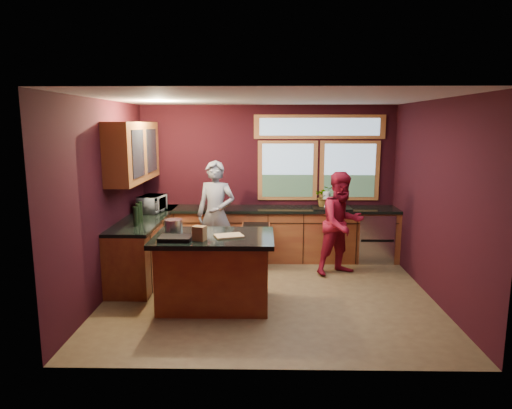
{
  "coord_description": "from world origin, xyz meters",
  "views": [
    {
      "loc": [
        -0.07,
        -6.11,
        2.38
      ],
      "look_at": [
        -0.18,
        0.4,
        1.22
      ],
      "focal_mm": 32.0,
      "sensor_mm": 36.0,
      "label": 1
    }
  ],
  "objects_px": {
    "island": "(214,270)",
    "person_red": "(342,224)",
    "person_grey": "(216,215)",
    "stock_pot": "(174,226)",
    "cutting_board": "(229,236)"
  },
  "relations": [
    {
      "from": "person_grey",
      "to": "person_red",
      "type": "bearing_deg",
      "value": 4.6
    },
    {
      "from": "person_grey",
      "to": "cutting_board",
      "type": "height_order",
      "value": "person_grey"
    },
    {
      "from": "cutting_board",
      "to": "person_red",
      "type": "bearing_deg",
      "value": 39.04
    },
    {
      "from": "person_grey",
      "to": "stock_pot",
      "type": "bearing_deg",
      "value": -91.83
    },
    {
      "from": "island",
      "to": "person_red",
      "type": "distance_m",
      "value": 2.32
    },
    {
      "from": "island",
      "to": "person_red",
      "type": "relative_size",
      "value": 0.94
    },
    {
      "from": "person_red",
      "to": "person_grey",
      "type": "bearing_deg",
      "value": 144.17
    },
    {
      "from": "stock_pot",
      "to": "island",
      "type": "bearing_deg",
      "value": -15.26
    },
    {
      "from": "person_grey",
      "to": "person_red",
      "type": "distance_m",
      "value": 2.05
    },
    {
      "from": "person_grey",
      "to": "stock_pot",
      "type": "height_order",
      "value": "person_grey"
    },
    {
      "from": "person_red",
      "to": "cutting_board",
      "type": "height_order",
      "value": "person_red"
    },
    {
      "from": "island",
      "to": "stock_pot",
      "type": "bearing_deg",
      "value": 164.74
    },
    {
      "from": "island",
      "to": "person_red",
      "type": "height_order",
      "value": "person_red"
    },
    {
      "from": "person_grey",
      "to": "stock_pot",
      "type": "relative_size",
      "value": 7.42
    },
    {
      "from": "person_grey",
      "to": "island",
      "type": "bearing_deg",
      "value": -71.44
    }
  ]
}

